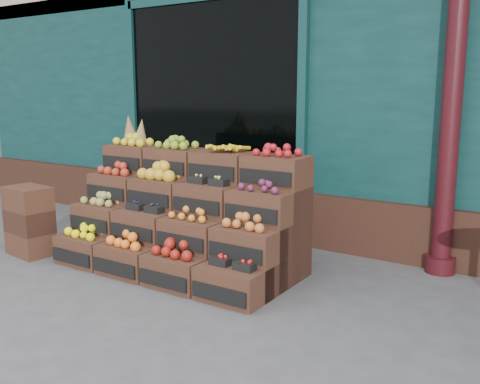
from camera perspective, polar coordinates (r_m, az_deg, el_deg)
The scene contains 5 objects.
ground at distance 4.20m, azimuth -3.06°, elevation -13.30°, with size 60.00×60.00×0.00m, color #4B4B4D.
shop_facade at distance 8.53m, azimuth 18.37°, elevation 14.91°, with size 12.00×6.24×4.80m.
crate_display at distance 5.26m, azimuth -5.99°, elevation -3.12°, with size 2.33×1.15×1.45m.
spare_crates at distance 6.03m, azimuth -21.54°, elevation -2.88°, with size 0.52×0.39×0.73m.
shopkeeper at distance 7.08m, azimuth -2.86°, elevation 5.74°, with size 0.79×0.52×2.17m, color #18551F.
Camera 1 is at (2.29, -3.07, 1.72)m, focal length 40.00 mm.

